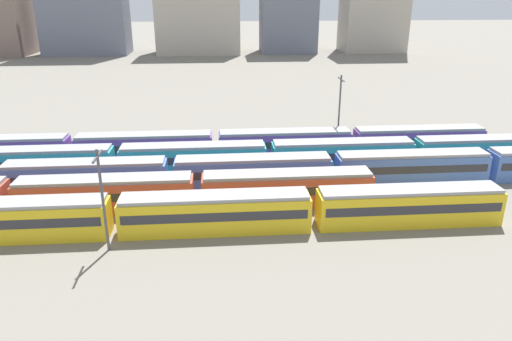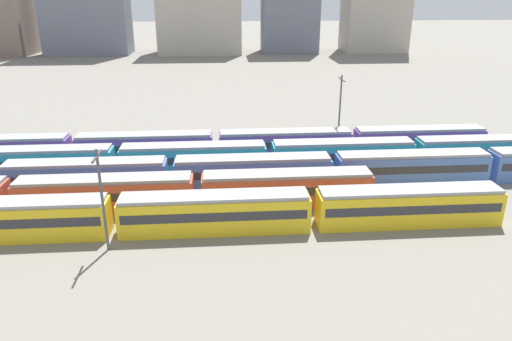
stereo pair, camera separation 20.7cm
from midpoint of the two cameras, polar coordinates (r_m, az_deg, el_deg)
The scene contains 10 objects.
ground_plane at distance 60.16m, azimuth -26.15°, elevation -2.55°, with size 600.00×600.00×0.00m, color slate.
train_track_0 at distance 45.59m, azimuth -5.01°, elevation -5.00°, with size 55.80×3.06×3.75m.
train_track_1 at distance 51.71m, azimuth -17.62°, elevation -2.71°, with size 55.80×3.06×3.75m.
train_track_2 at distance 55.26m, azimuth -0.46°, elevation -0.14°, with size 93.60×3.06×3.75m.
train_track_3 at distance 62.01m, azimuth 10.16°, elevation 1.91°, with size 93.60×3.06×3.75m.
train_track_4 at distance 64.95m, azimuth -4.95°, elevation 3.04°, with size 74.70×3.06×3.75m.
catenary_pole_1 at distance 68.78m, azimuth 9.84°, elevation 7.26°, with size 0.24×3.20×10.63m.
catenary_pole_2 at distance 42.75m, azimuth -18.02°, elevation -2.90°, with size 0.24×3.20×9.43m.
distant_building_0 at distance 191.54m, azimuth -28.31°, elevation 15.31°, with size 17.79×19.17×21.69m, color #7A665B.
distant_building_2 at distance 176.72m, azimuth -7.05°, elevation 19.28°, with size 28.65×18.57×34.13m, color #B2A899.
Camera 1 is at (22.27, -41.01, 21.80)m, focal length 33.48 mm.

